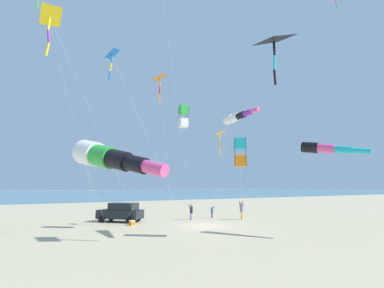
{
  "coord_description": "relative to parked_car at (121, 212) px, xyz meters",
  "views": [
    {
      "loc": [
        21.28,
        -14.9,
        3.39
      ],
      "look_at": [
        4.43,
        -4.29,
        6.41
      ],
      "focal_mm": 26.6,
      "sensor_mm": 36.0,
      "label": 1
    }
  ],
  "objects": [
    {
      "name": "ground_plane",
      "position": [
        6.74,
        5.53,
        -0.95
      ],
      "size": [
        600.0,
        600.0,
        0.0
      ],
      "primitive_type": "plane",
      "color": "#C6B58C"
    },
    {
      "name": "ocean_water_strip",
      "position": [
        -158.26,
        5.53,
        -0.95
      ],
      "size": [
        240.0,
        600.0,
        0.01
      ],
      "primitive_type": "cube",
      "color": "teal",
      "rests_on": "ground_plane"
    },
    {
      "name": "parked_car",
      "position": [
        0.0,
        0.0,
        0.0
      ],
      "size": [
        4.4,
        4.3,
        1.85
      ],
      "color": "black",
      "rests_on": "ground_plane"
    },
    {
      "name": "cooler_box",
      "position": [
        2.92,
        0.07,
        -0.74
      ],
      "size": [
        0.62,
        0.42,
        0.42
      ],
      "color": "orange",
      "rests_on": "ground_plane"
    },
    {
      "name": "person_adult_flyer",
      "position": [
        4.85,
        11.41,
        0.12
      ],
      "size": [
        0.69,
        0.7,
        1.97
      ],
      "color": "gold",
      "rests_on": "ground_plane"
    },
    {
      "name": "person_child_green_jacket",
      "position": [
        2.09,
        6.86,
        -0.08
      ],
      "size": [
        0.53,
        0.58,
        1.61
      ],
      "color": "#8E6B9E",
      "rests_on": "ground_plane"
    },
    {
      "name": "person_child_grey_jacket",
      "position": [
        1.76,
        9.81,
        -0.26
      ],
      "size": [
        0.43,
        0.37,
        1.27
      ],
      "color": "#8E6B9E",
      "rests_on": "ground_plane"
    },
    {
      "name": "kite_box_checkered_midright",
      "position": [
        13.0,
        4.1,
        4.86
      ],
      "size": [
        9.34,
        8.49,
        6.81
      ],
      "color": "#1EB7C6",
      "rests_on": "ground_plane"
    },
    {
      "name": "kite_delta_green_low_center",
      "position": [
        9.57,
        -0.66,
        10.53
      ],
      "size": [
        5.03,
        4.2,
        11.83
      ],
      "color": "orange",
      "rests_on": "ground_plane"
    },
    {
      "name": "kite_delta_blue_topmost",
      "position": [
        3.93,
        9.34,
        8.23
      ],
      "size": [
        4.14,
        9.51,
        9.58
      ],
      "color": "yellow",
      "rests_on": "ground_plane"
    },
    {
      "name": "kite_box_long_streamer_left",
      "position": [
        7.7,
        2.56,
        8.37
      ],
      "size": [
        4.92,
        3.95,
        10.26
      ],
      "color": "green",
      "rests_on": "ground_plane"
    },
    {
      "name": "kite_windsock_magenta_far_left",
      "position": [
        18.7,
        -6.75,
        3.4
      ],
      "size": [
        15.13,
        4.87,
        5.05
      ],
      "color": "white",
      "rests_on": "ground_plane"
    },
    {
      "name": "kite_delta_white_trailing",
      "position": [
        16.26,
        4.3,
        11.9
      ],
      "size": [
        12.58,
        2.28,
        13.34
      ],
      "color": "black",
      "rests_on": "ground_plane"
    },
    {
      "name": "kite_delta_orange_high_right",
      "position": [
        7.45,
        -8.11,
        14.1
      ],
      "size": [
        3.08,
        9.01,
        15.72
      ],
      "color": "yellow",
      "rests_on": "ground_plane"
    },
    {
      "name": "kite_delta_red_high_left",
      "position": [
        14.78,
        -5.68,
        8.81
      ],
      "size": [
        10.61,
        10.55,
        10.12
      ],
      "color": "blue",
      "rests_on": "ground_plane"
    },
    {
      "name": "kite_windsock_striped_overhead",
      "position": [
        15.84,
        9.7,
        5.22
      ],
      "size": [
        11.05,
        2.21,
        6.8
      ],
      "color": "black",
      "rests_on": "ground_plane"
    },
    {
      "name": "kite_windsock_purple_drifting",
      "position": [
        12.36,
        4.45,
        7.61
      ],
      "size": [
        10.16,
        3.94,
        8.9
      ],
      "color": "white",
      "rests_on": "ground_plane"
    }
  ]
}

